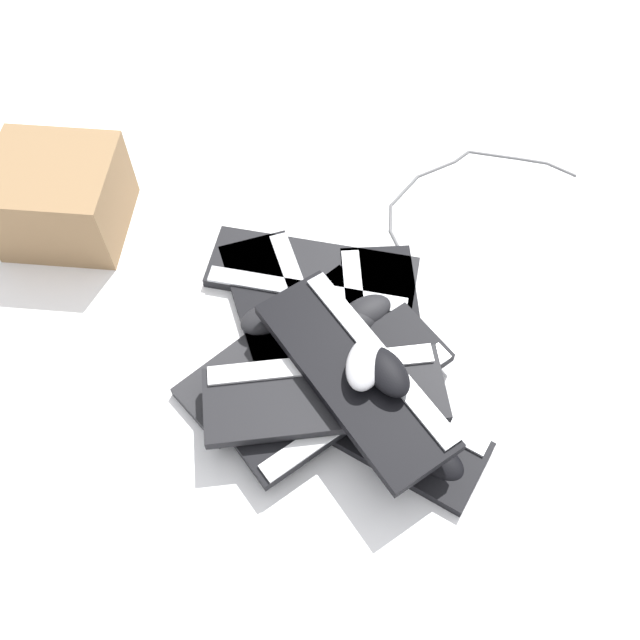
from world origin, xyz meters
The scene contains 17 objects.
ground_plane centered at (0.00, 0.00, 0.00)m, with size 3.20×3.20×0.00m, color white.
keyboard_0 centered at (0.16, 0.07, 0.01)m, with size 0.40×0.44×0.03m.
keyboard_1 centered at (0.12, 0.13, 0.01)m, with size 0.33×0.46×0.03m.
keyboard_2 centered at (-0.09, 0.20, 0.01)m, with size 0.46×0.22×0.03m.
keyboard_3 centered at (-0.05, 0.02, 0.01)m, with size 0.32×0.46×0.03m.
keyboard_4 centered at (0.15, -0.07, 0.01)m, with size 0.46×0.23×0.03m.
keyboard_5 centered at (-0.02, 0.18, 0.04)m, with size 0.36×0.45×0.03m.
keyboard_6 centered at (0.01, 0.21, 0.07)m, with size 0.46×0.34×0.03m.
keyboard_7 centered at (-0.04, 0.17, 0.10)m, with size 0.45×0.37×0.03m.
mouse_0 centered at (-0.22, 0.23, 0.02)m, with size 0.11×0.07×0.04m, color black.
mouse_1 centered at (0.02, 0.04, 0.05)m, with size 0.11×0.07×0.04m, color black.
mouse_2 centered at (0.18, 0.09, 0.05)m, with size 0.11×0.07×0.04m, color black.
mouse_3 centered at (-0.09, 0.16, 0.14)m, with size 0.11×0.07×0.04m, color black.
mouse_4 centered at (0.00, 0.00, 0.05)m, with size 0.11×0.07×0.04m, color black.
mouse_5 centered at (-0.05, 0.16, 0.14)m, with size 0.11×0.07×0.04m, color #B7B7BC.
cable_0 centered at (-0.07, -0.44, 0.00)m, with size 0.38×0.41×0.01m.
cardboard_box centered at (0.70, -0.01, 0.09)m, with size 0.25×0.23×0.18m, color olive.
Camera 1 is at (-0.20, 0.74, 1.25)m, focal length 40.00 mm.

